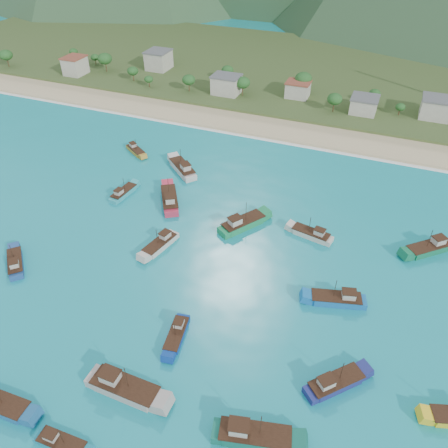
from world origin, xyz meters
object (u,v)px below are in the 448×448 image
at_px(boat_20, 124,193).
at_px(boat_22, 61,443).
at_px(boat_8, 311,234).
at_px(boat_9, 160,244).
at_px(boat_5, 335,383).
at_px(boat_18, 16,263).
at_px(boat_19, 124,388).
at_px(boat_10, 170,200).
at_px(boat_3, 253,436).
at_px(boat_23, 242,224).
at_px(boat_16, 337,300).
at_px(boat_6, 183,169).
at_px(boat_21, 177,335).
at_px(boat_0, 136,151).
at_px(boat_11, 429,248).

bearing_deg(boat_20, boat_22, -59.61).
bearing_deg(boat_8, boat_9, 128.81).
bearing_deg(boat_22, boat_5, 122.83).
xyz_separation_m(boat_18, boat_19, (38.87, -17.47, 0.34)).
bearing_deg(boat_8, boat_10, 101.19).
xyz_separation_m(boat_3, boat_8, (-2.55, 51.30, -0.24)).
relative_size(boat_10, boat_22, 1.49).
distance_m(boat_9, boat_23, 20.85).
bearing_deg(boat_23, boat_20, -148.78).
relative_size(boat_8, boat_20, 1.09).
xyz_separation_m(boat_3, boat_16, (6.90, 32.49, -0.12)).
bearing_deg(boat_8, boat_3, -165.94).
bearing_deg(boat_9, boat_22, 112.62).
xyz_separation_m(boat_22, boat_23, (7.34, 60.30, 0.43)).
bearing_deg(boat_16, boat_3, 152.93).
distance_m(boat_18, boat_19, 42.62).
xyz_separation_m(boat_3, boat_6, (-44.55, 67.15, 0.02)).
relative_size(boat_8, boat_23, 0.83).
bearing_deg(boat_22, boat_21, 161.92).
relative_size(boat_3, boat_18, 1.42).
height_order(boat_8, boat_16, boat_16).
distance_m(boat_6, boat_19, 71.06).
distance_m(boat_0, boat_9, 47.55).
height_order(boat_8, boat_11, boat_11).
relative_size(boat_20, boat_22, 1.12).
height_order(boat_10, boat_11, boat_10).
distance_m(boat_8, boat_10, 38.13).
relative_size(boat_9, boat_20, 1.12).
bearing_deg(boat_19, boat_10, -159.91).
distance_m(boat_3, boat_21, 23.28).
bearing_deg(boat_5, boat_22, -101.62).
distance_m(boat_11, boat_22, 84.29).
bearing_deg(boat_20, boat_21, -40.67).
relative_size(boat_3, boat_20, 1.34).
bearing_deg(boat_18, boat_8, -14.63).
distance_m(boat_3, boat_8, 51.37).
bearing_deg(boat_20, boat_8, 7.68).
distance_m(boat_0, boat_3, 96.23).
xyz_separation_m(boat_9, boat_21, (15.12, -21.74, -0.13)).
bearing_deg(boat_23, boat_3, -35.16).
bearing_deg(boat_19, boat_16, 138.92).
height_order(boat_9, boat_23, boat_23).
height_order(boat_3, boat_21, boat_3).
distance_m(boat_5, boat_18, 71.35).
height_order(boat_5, boat_18, boat_5).
bearing_deg(boat_5, boat_9, -161.46).
relative_size(boat_16, boat_21, 1.24).
distance_m(boat_18, boat_21, 42.17).
distance_m(boat_6, boat_10, 16.30).
bearing_deg(boat_11, boat_21, 93.27).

